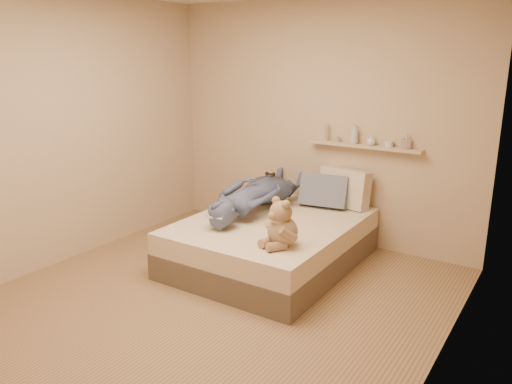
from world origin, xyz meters
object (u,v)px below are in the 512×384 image
Objects in this scene: pillow_grey at (324,191)px; teddy_bear at (281,227)px; pillow_cream at (344,188)px; dark_plush at (270,186)px; bed at (272,242)px; person at (256,193)px; wall_shelf at (364,146)px; game_console at (215,215)px.

teddy_bear is at bearing -80.85° from pillow_grey.
dark_plush is at bearing -173.16° from pillow_cream.
bed is 3.45× the size of pillow_cream.
pillow_cream reaches higher than bed.
person is (0.17, -0.55, 0.06)m from dark_plush.
wall_shelf is at bearing 58.82° from bed.
wall_shelf reaches higher than pillow_cream.
game_console is at bearing -115.08° from pillow_cream.
pillow_grey is (-0.17, -0.14, -0.03)m from pillow_cream.
person is (-0.52, -0.51, 0.02)m from pillow_grey.
wall_shelf is at bearing 84.97° from teddy_bear.
game_console is 0.33× the size of pillow_cream.
wall_shelf is at bearing 10.15° from dark_plush.
person reaches higher than game_console.
person is at bearing 93.02° from game_console.
game_console is at bearing -80.90° from dark_plush.
game_console is at bearing -178.61° from teddy_bear.
pillow_cream is (-0.03, 1.37, 0.03)m from teddy_bear.
pillow_grey is (0.22, 0.69, 0.40)m from bed.
teddy_bear is at bearing -52.08° from bed.
bed is 6.69× the size of dark_plush.
dark_plush is 0.57× the size of pillow_grey.
wall_shelf is (0.81, 1.47, 0.49)m from game_console.
person is (-0.69, -0.65, -0.01)m from pillow_cream.
teddy_bear reaches higher than person.
pillow_grey is at bearing 68.88° from game_console.
game_console is at bearing -111.12° from pillow_grey.
wall_shelf is at bearing 33.87° from pillow_grey.
pillow_grey is at bearing -146.13° from wall_shelf.
teddy_bear is 0.77× the size of pillow_cream.
wall_shelf is at bearing -142.05° from person.
teddy_bear is 1.37m from pillow_cream.
pillow_grey is at bearing 99.15° from teddy_bear.
dark_plush is 1.16m from wall_shelf.
dark_plush is 0.87m from pillow_cream.
dark_plush reaches higher than bed.
game_console is 0.68m from teddy_bear.
pillow_cream is 1.10× the size of pillow_grey.
pillow_cream is at bearing 64.75° from bed.
wall_shelf is (1.01, 0.18, 0.53)m from dark_plush.
bed is 1.58× the size of wall_shelf.
game_console is 0.43× the size of teddy_bear.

